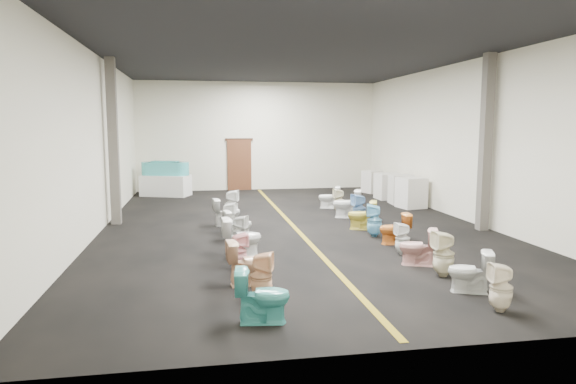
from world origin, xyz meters
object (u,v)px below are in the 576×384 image
Objects in this scene: toilet_left_2 at (249,263)px; toilet_right_8 at (359,209)px; appliance_crate_b at (401,189)px; toilet_right_10 at (339,201)px; toilet_left_6 at (238,224)px; toilet_left_8 at (227,212)px; appliance_crate_d at (372,182)px; toilet_right_4 at (403,239)px; toilet_left_1 at (261,276)px; toilet_left_4 at (242,237)px; toilet_right_7 at (362,215)px; appliance_crate_a at (411,193)px; toilet_left_0 at (263,296)px; display_table at (166,185)px; toilet_left_5 at (240,232)px; toilet_left_9 at (231,205)px; toilet_right_11 at (329,197)px; toilet_right_6 at (374,220)px; toilet_right_9 at (347,204)px; toilet_left_3 at (239,251)px; toilet_right_3 at (418,247)px; toilet_right_2 at (444,254)px; appliance_crate_c at (388,186)px; toilet_left_7 at (229,217)px; toilet_right_0 at (501,288)px; toilet_right_5 at (395,229)px; bathtub at (165,168)px; toilet_right_1 at (470,271)px.

toilet_right_8 is at bearing -40.51° from toilet_left_2.
toilet_right_10 is at bearing -151.36° from appliance_crate_b.
toilet_left_6 is 1.67m from toilet_left_8.
appliance_crate_d reaches higher than toilet_right_4.
toilet_left_1 is 1.02× the size of toilet_left_8.
toilet_left_4 is 4.03m from toilet_right_7.
appliance_crate_a reaches higher than toilet_right_10.
appliance_crate_b is 11.64m from toilet_left_0.
toilet_right_7 is at bearing -58.76° from toilet_left_4.
display_table is 11.90m from toilet_left_2.
toilet_right_7 is (3.30, 1.46, 0.02)m from toilet_left_5.
toilet_right_11 is at bearing -52.24° from toilet_left_9.
toilet_right_9 reaches higher than toilet_right_6.
appliance_crate_d is at bearing -43.74° from toilet_left_3.
toilet_right_8 reaches higher than toilet_right_3.
toilet_right_2 is at bearing 22.74° from toilet_right_6.
display_table reaches higher than toilet_left_2.
appliance_crate_c is 1.24× the size of toilet_right_7.
appliance_crate_d is 1.29× the size of toilet_left_6.
toilet_right_4 is at bearing -111.92° from appliance_crate_b.
toilet_right_10 is (3.37, 0.54, -0.05)m from toilet_left_9.
toilet_right_11 is (3.28, 8.49, -0.01)m from toilet_left_1.
toilet_left_7 reaches higher than toilet_right_0.
appliance_crate_d is at bearing 166.22° from toilet_right_4.
appliance_crate_a is 1.17× the size of toilet_left_9.
display_table is 2.42× the size of toilet_left_8.
toilet_right_6 is (-0.19, 0.83, 0.05)m from toilet_right_5.
appliance_crate_c is 1.18× the size of toilet_right_6.
toilet_left_4 is (2.11, -9.82, 0.01)m from display_table.
toilet_left_2 is at bearing -109.38° from toilet_right_0.
toilet_right_5 is (-2.50, -5.78, -0.15)m from appliance_crate_b.
toilet_left_4 is at bearing -75.46° from toilet_right_5.
toilet_left_6 is 0.84× the size of toilet_right_8.
bathtub reaches higher than appliance_crate_d.
toilet_left_7 is 4.74m from toilet_right_11.
toilet_left_1 is (0.10, 0.90, -0.00)m from toilet_left_0.
appliance_crate_a is 1.31× the size of toilet_left_1.
toilet_left_7 is 0.90× the size of toilet_right_2.
toilet_left_5 is 0.96× the size of toilet_right_10.
toilet_left_1 reaches higher than toilet_right_3.
toilet_left_0 is 8.37m from toilet_right_9.
toilet_right_7 is (5.44, -7.54, -0.69)m from bathtub.
appliance_crate_a reaches higher than toilet_right_1.
appliance_crate_d is 1.17× the size of toilet_left_0.
toilet_right_11 is at bearing -157.78° from toilet_right_1.
toilet_right_6 is (-0.11, 4.29, 0.05)m from toilet_right_1.
toilet_right_4 is (3.31, -1.22, -0.02)m from toilet_left_5.
toilet_left_4 is at bearing -35.07° from toilet_right_10.
toilet_right_0 is 5.18m from toilet_right_6.
bathtub is 2.38× the size of toilet_left_1.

